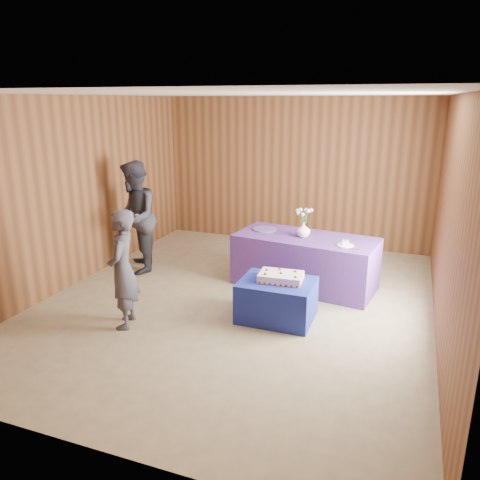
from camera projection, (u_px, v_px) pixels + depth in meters
The scene contains 13 objects.
ground at pixel (237, 302), 6.34m from camera, with size 6.00×6.00×0.00m, color tan.
room_shell at pixel (236, 169), 5.82m from camera, with size 5.04×6.04×2.72m.
cake_table at pixel (277, 300), 5.79m from camera, with size 0.90×0.70×0.50m, color #1B2B99.
serving_table at pixel (305, 261), 6.80m from camera, with size 2.00×0.90×0.75m, color #5B2F81.
sheet_cake at pixel (281, 277), 5.73m from camera, with size 0.58×0.42×0.13m.
vase at pixel (303, 230), 6.66m from camera, with size 0.20×0.20×0.21m, color white.
flower_spray at pixel (304, 212), 6.59m from camera, with size 0.25×0.25×0.19m.
platter at pixel (265, 229), 7.04m from camera, with size 0.35×0.35×0.02m, color #6553A6.
plate at pixel (345, 245), 6.28m from camera, with size 0.22×0.22×0.01m, color white.
cake_slice at pixel (346, 242), 6.27m from camera, with size 0.08×0.07×0.09m.
knife at pixel (350, 249), 6.13m from camera, with size 0.26×0.02×0.00m, color #BCBCC1.
guest_left at pixel (123, 269), 5.49m from camera, with size 0.52×0.34×1.44m, color #3D3D48.
guest_right at pixel (135, 218), 7.26m from camera, with size 0.85×0.66×1.75m, color #2E2D37.
Camera 1 is at (2.07, -5.45, 2.63)m, focal length 35.00 mm.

